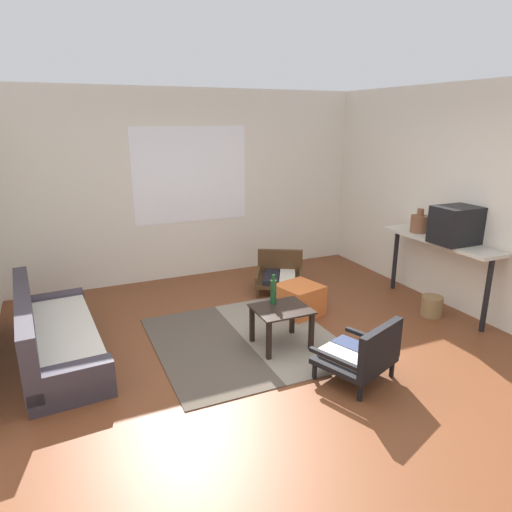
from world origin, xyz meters
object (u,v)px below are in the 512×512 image
Objects in this scene: clay_vase at (419,223)px; couch at (53,337)px; console_shelf at (439,247)px; wicker_basket at (432,306)px; glass_bottle at (273,291)px; ottoman_orange at (299,300)px; crt_television at (457,225)px; armchair_by_window at (280,274)px; coffee_table at (281,316)px; armchair_striped_foreground at (362,354)px.

couch is at bearing 177.10° from clay_vase.
console_shelf is 6.46× the size of wicker_basket.
ottoman_orange is at bearing 39.73° from glass_bottle.
crt_television is 2.12× the size of wicker_basket.
wicker_basket is at bearing 171.03° from crt_television.
glass_bottle is at bearing -171.19° from clay_vase.
couch is 4.45m from console_shelf.
armchair_by_window is 2.08m from console_shelf.
glass_bottle is at bearing -119.55° from armchair_by_window.
glass_bottle is (-2.23, -0.35, -0.45)m from clay_vase.
couch reaches higher than coffee_table.
armchair_by_window is at bearing 14.81° from couch.
ottoman_orange is 1.60m from wicker_basket.
console_shelf is 0.43m from clay_vase.
coffee_table is 2.26× the size of wicker_basket.
clay_vase is (1.85, 1.38, 0.74)m from armchair_striped_foreground.
ottoman_orange is at bearing 81.78° from armchair_striped_foreground.
couch is at bearing 147.57° from armchair_striped_foreground.
crt_television is (1.63, -0.74, 0.93)m from ottoman_orange.
clay_vase reaches higher than wicker_basket.
glass_bottle reaches higher than couch.
armchair_striped_foreground is 2.58× the size of clay_vase.
couch is 2.59× the size of armchair_striped_foreground.
coffee_table reaches higher than wicker_basket.
ottoman_orange is at bearing 153.79° from wicker_basket.
console_shelf is 3.04× the size of crt_television.
couch reaches higher than wicker_basket.
coffee_table is 1.86× the size of clay_vase.
couch reaches higher than armchair_striped_foreground.
couch is 6.35× the size of glass_bottle.
couch is at bearing 169.56° from crt_television.
clay_vase is at bearing -5.34° from ottoman_orange.
coffee_table is 0.65× the size of armchair_by_window.
coffee_table is at bearing -18.29° from couch.
couch is 2.99m from armchair_by_window.
crt_television reaches higher than glass_bottle.
console_shelf is at bearing -7.62° from couch.
console_shelf is at bearing 89.17° from crt_television.
crt_television reaches higher than clay_vase.
armchair_striped_foreground reaches higher than armchair_by_window.
console_shelf is (2.21, 0.13, 0.45)m from coffee_table.
clay_vase is at bearing -2.90° from couch.
wicker_basket is at bearing -50.35° from armchair_by_window.
armchair_striped_foreground is 2.18m from console_shelf.
wicker_basket is at bearing 26.59° from armchair_striped_foreground.
clay_vase is at bearing 12.55° from coffee_table.
ottoman_orange is (-0.16, -0.83, -0.05)m from armchair_by_window.
couch is 2.98m from armchair_striped_foreground.
armchair_striped_foreground is at bearing -156.77° from crt_television.
ottoman_orange is (0.22, 1.53, -0.09)m from armchair_striped_foreground.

